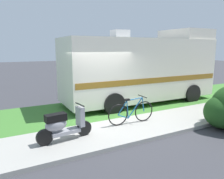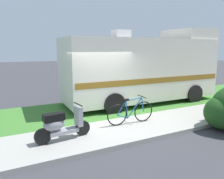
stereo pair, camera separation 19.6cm
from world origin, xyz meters
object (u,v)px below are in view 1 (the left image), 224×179
(motorhome_rv, at_px, (142,68))
(scooter, at_px, (63,125))
(pickup_truck_near, at_px, (131,71))
(bottle_green, at_px, (223,109))
(bicycle, at_px, (131,112))

(motorhome_rv, height_order, scooter, motorhome_rv)
(motorhome_rv, distance_m, pickup_truck_near, 5.26)
(motorhome_rv, distance_m, bottle_green, 3.90)
(scooter, xyz_separation_m, bicycle, (2.43, 0.30, -0.06))
(pickup_truck_near, height_order, bottle_green, pickup_truck_near)
(scooter, xyz_separation_m, bottle_green, (6.48, -0.27, -0.35))
(motorhome_rv, relative_size, pickup_truck_near, 1.37)
(pickup_truck_near, bearing_deg, bicycle, -123.27)
(motorhome_rv, height_order, pickup_truck_near, motorhome_rv)
(bicycle, xyz_separation_m, pickup_truck_near, (4.72, 7.20, 0.48))
(bicycle, distance_m, pickup_truck_near, 8.63)
(motorhome_rv, bearing_deg, pickup_truck_near, 62.33)
(motorhome_rv, distance_m, bicycle, 3.66)
(bottle_green, bearing_deg, pickup_truck_near, 85.04)
(scooter, height_order, bottle_green, scooter)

